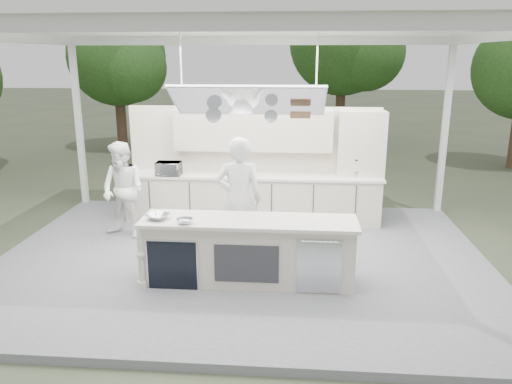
# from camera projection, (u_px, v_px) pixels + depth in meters

# --- Properties ---
(ground) EXTENTS (90.00, 90.00, 0.00)m
(ground) POSITION_uv_depth(u_px,v_px,m) (242.00, 263.00, 8.28)
(ground) COLOR #424932
(ground) RESTS_ON ground
(stage_deck) EXTENTS (8.00, 6.00, 0.12)m
(stage_deck) POSITION_uv_depth(u_px,v_px,m) (242.00, 260.00, 8.27)
(stage_deck) COLOR slate
(stage_deck) RESTS_ON ground
(tent) EXTENTS (8.20, 6.20, 3.86)m
(tent) POSITION_uv_depth(u_px,v_px,m) (241.00, 29.00, 7.29)
(tent) COLOR white
(tent) RESTS_ON ground
(demo_island) EXTENTS (3.10, 0.79, 0.95)m
(demo_island) POSITION_uv_depth(u_px,v_px,m) (247.00, 251.00, 7.24)
(demo_island) COLOR beige
(demo_island) RESTS_ON stage_deck
(back_counter) EXTENTS (5.08, 0.72, 0.95)m
(back_counter) POSITION_uv_depth(u_px,v_px,m) (252.00, 197.00, 9.95)
(back_counter) COLOR beige
(back_counter) RESTS_ON stage_deck
(back_wall_unit) EXTENTS (5.05, 0.48, 2.25)m
(back_wall_unit) POSITION_uv_depth(u_px,v_px,m) (276.00, 148.00, 9.87)
(back_wall_unit) COLOR beige
(back_wall_unit) RESTS_ON stage_deck
(tree_cluster) EXTENTS (19.55, 9.40, 5.85)m
(tree_cluster) POSITION_uv_depth(u_px,v_px,m) (268.00, 57.00, 16.83)
(tree_cluster) COLOR #452D22
(tree_cluster) RESTS_ON ground
(head_chef) EXTENTS (0.79, 0.58, 2.03)m
(head_chef) POSITION_uv_depth(u_px,v_px,m) (239.00, 200.00, 7.85)
(head_chef) COLOR white
(head_chef) RESTS_ON stage_deck
(sous_chef) EXTENTS (1.04, 0.93, 1.75)m
(sous_chef) POSITION_uv_depth(u_px,v_px,m) (123.00, 190.00, 8.96)
(sous_chef) COLOR white
(sous_chef) RESTS_ON stage_deck
(toaster_oven) EXTENTS (0.48, 0.33, 0.26)m
(toaster_oven) POSITION_uv_depth(u_px,v_px,m) (169.00, 169.00, 9.73)
(toaster_oven) COLOR silver
(toaster_oven) RESTS_ON back_counter
(bowl_large) EXTENTS (0.41, 0.41, 0.08)m
(bowl_large) POSITION_uv_depth(u_px,v_px,m) (158.00, 217.00, 7.13)
(bowl_large) COLOR silver
(bowl_large) RESTS_ON demo_island
(bowl_small) EXTENTS (0.29, 0.29, 0.07)m
(bowl_small) POSITION_uv_depth(u_px,v_px,m) (185.00, 221.00, 6.94)
(bowl_small) COLOR silver
(bowl_small) RESTS_ON demo_island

